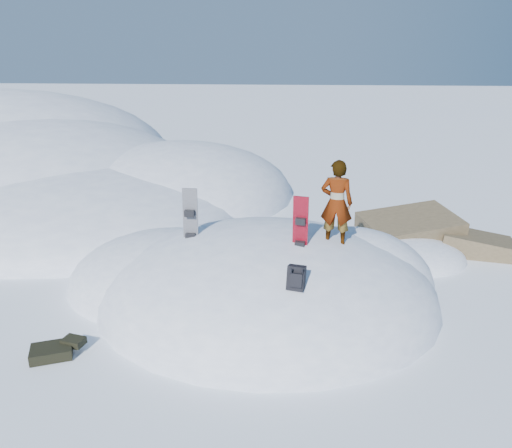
# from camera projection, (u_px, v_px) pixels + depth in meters

# --- Properties ---
(ground) EXTENTS (120.00, 120.00, 0.00)m
(ground) POSITION_uv_depth(u_px,v_px,m) (267.00, 299.00, 10.38)
(ground) COLOR white
(ground) RESTS_ON ground
(snow_mound) EXTENTS (8.00, 6.00, 3.00)m
(snow_mound) POSITION_uv_depth(u_px,v_px,m) (259.00, 294.00, 10.62)
(snow_mound) COLOR white
(snow_mound) RESTS_ON ground
(snow_ridge) EXTENTS (21.50, 18.50, 6.40)m
(snow_ridge) POSITION_uv_depth(u_px,v_px,m) (24.00, 175.00, 20.34)
(snow_ridge) COLOR white
(snow_ridge) RESTS_ON ground
(rock_outcrop) EXTENTS (4.68, 4.41, 1.68)m
(rock_outcrop) POSITION_uv_depth(u_px,v_px,m) (416.00, 248.00, 12.95)
(rock_outcrop) COLOR brown
(rock_outcrop) RESTS_ON ground
(snowboard_red) EXTENTS (0.30, 0.20, 1.55)m
(snowboard_red) POSITION_uv_depth(u_px,v_px,m) (300.00, 235.00, 9.35)
(snowboard_red) COLOR red
(snowboard_red) RESTS_ON snow_mound
(snowboard_dark) EXTENTS (0.31, 0.20, 1.63)m
(snowboard_dark) POSITION_uv_depth(u_px,v_px,m) (191.00, 227.00, 10.07)
(snowboard_dark) COLOR black
(snowboard_dark) RESTS_ON snow_mound
(backpack) EXTENTS (0.34, 0.38, 0.48)m
(backpack) POSITION_uv_depth(u_px,v_px,m) (296.00, 278.00, 8.23)
(backpack) COLOR black
(backpack) RESTS_ON snow_mound
(gear_pile) EXTENTS (0.91, 0.71, 0.24)m
(gear_pile) POSITION_uv_depth(u_px,v_px,m) (55.00, 350.00, 8.45)
(gear_pile) COLOR black
(gear_pile) RESTS_ON ground
(person) EXTENTS (0.67, 0.50, 1.68)m
(person) POSITION_uv_depth(u_px,v_px,m) (337.00, 203.00, 9.50)
(person) COLOR slate
(person) RESTS_ON snow_mound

